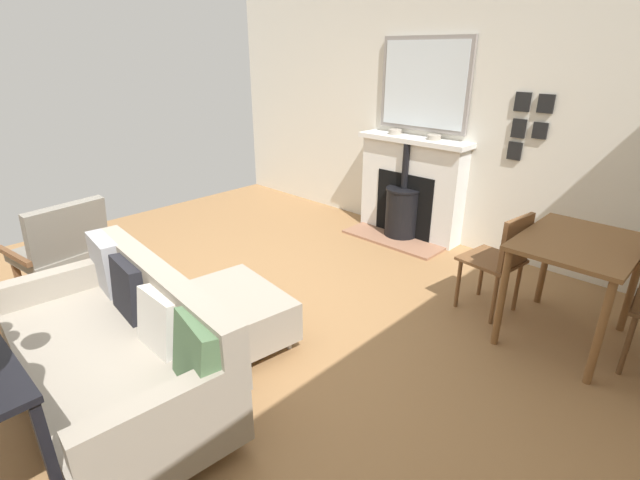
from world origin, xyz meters
TOP-DOWN VIEW (x-y plane):
  - ground_plane at (0.00, 0.00)m, footprint 5.86×5.77m
  - wall_left at (-2.93, 0.00)m, footprint 0.12×5.77m
  - fireplace at (-2.71, -0.01)m, footprint 0.62×1.26m
  - mirror_over_mantel at (-2.84, -0.01)m, footprint 0.04×1.03m
  - mantel_bowl_near at (-2.75, -0.27)m, footprint 0.14×0.14m
  - mantel_bowl_far at (-2.75, 0.21)m, footprint 0.14×0.14m
  - sofa at (0.65, 0.28)m, footprint 0.97×1.78m
  - ottoman at (-0.14, 0.28)m, footprint 0.71×0.86m
  - armchair_accent at (0.44, -1.21)m, footprint 0.75×0.67m
  - dining_table at (-1.80, 1.93)m, footprint 0.91×0.70m
  - dining_chair_near_fireplace at (-1.79, 1.44)m, footprint 0.45×0.45m
  - photo_gallery_row at (-2.85, 1.08)m, footprint 0.02×0.34m

SIDE VIEW (x-z plane):
  - ground_plane at x=0.00m, z-range -0.01..0.00m
  - ottoman at x=-0.14m, z-range 0.04..0.42m
  - sofa at x=0.65m, z-range -0.04..0.74m
  - armchair_accent at x=0.44m, z-range 0.05..0.91m
  - fireplace at x=-2.71m, z-range -0.06..1.03m
  - dining_chair_near_fireplace at x=-1.79m, z-range 0.08..0.91m
  - dining_table at x=-1.80m, z-range 0.26..1.02m
  - mantel_bowl_far at x=-2.75m, z-range 1.09..1.14m
  - mantel_bowl_near at x=-2.75m, z-range 1.09..1.15m
  - photo_gallery_row at x=-2.85m, z-range 1.03..1.64m
  - wall_left at x=-2.93m, z-range 0.00..2.72m
  - mirror_over_mantel at x=-2.84m, z-range 1.15..2.07m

